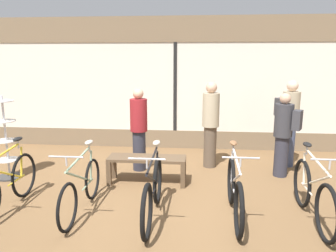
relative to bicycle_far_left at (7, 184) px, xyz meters
name	(u,v)px	position (x,y,z in m)	size (l,w,h in m)	color
ground_plane	(158,210)	(2.25, 0.16, -0.40)	(24.00, 24.00, 0.00)	brown
shop_back_wall	(175,83)	(2.25, 3.66, 1.24)	(12.00, 0.08, 3.20)	#7A664C
bicycle_far_left	(7,184)	(0.00, 0.00, 0.00)	(0.46, 1.73, 1.04)	black
bicycle_left	(82,188)	(1.14, 0.02, -0.02)	(0.46, 1.68, 1.01)	black
bicycle_center	(153,192)	(2.21, -0.07, 0.00)	(0.46, 1.79, 1.04)	black
bicycle_right	(235,191)	(3.36, 0.06, 0.00)	(0.46, 1.73, 1.04)	black
bicycle_far_right	(313,194)	(4.42, 0.05, 0.00)	(0.46, 1.73, 1.05)	black
accessory_rack	(7,144)	(-0.74, 1.27, 0.25)	(0.48, 0.48, 1.57)	#333333
display_bench	(147,162)	(1.92, 1.25, 0.00)	(1.40, 0.44, 0.49)	brown
customer_near_rack	(284,133)	(4.44, 1.83, 0.46)	(0.56, 0.48, 1.60)	#2D2D38
customer_by_window	(211,123)	(3.08, 2.26, 0.54)	(0.46, 0.46, 1.77)	brown
customer_mid_floor	(139,128)	(1.65, 1.94, 0.47)	(0.39, 0.39, 1.66)	#2D2D38
customer_near_bench	(289,121)	(4.69, 2.47, 0.58)	(0.54, 0.41, 1.79)	#424C6B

